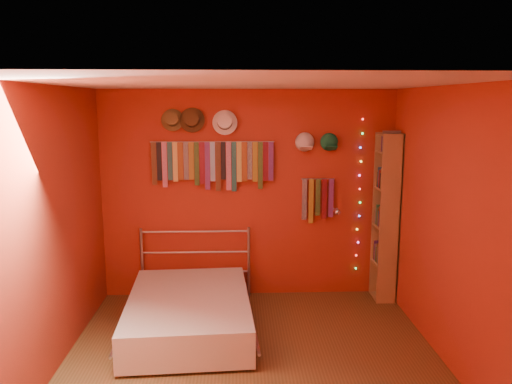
{
  "coord_description": "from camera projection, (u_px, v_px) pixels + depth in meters",
  "views": [
    {
      "loc": [
        -0.14,
        -4.14,
        2.35
      ],
      "look_at": [
        0.06,
        0.9,
        1.44
      ],
      "focal_mm": 35.0,
      "sensor_mm": 36.0,
      "label": 1
    }
  ],
  "objects": [
    {
      "name": "ceiling",
      "position": [
        253.0,
        83.0,
        4.05
      ],
      "size": [
        3.5,
        3.5,
        0.02
      ],
      "primitive_type": "cube",
      "color": "white",
      "rests_on": "back_wall"
    },
    {
      "name": "fairy_lights",
      "position": [
        359.0,
        196.0,
        6.01
      ],
      "size": [
        0.05,
        0.02,
        1.85
      ],
      "color": "#FF3333",
      "rests_on": "back_wall"
    },
    {
      "name": "right_wall",
      "position": [
        454.0,
        230.0,
        4.34
      ],
      "size": [
        0.02,
        3.5,
        2.5
      ],
      "primitive_type": "cube",
      "color": "maroon",
      "rests_on": "ground"
    },
    {
      "name": "small_tie_rack",
      "position": [
        317.0,
        198.0,
        5.97
      ],
      "size": [
        0.4,
        0.03,
        0.55
      ],
      "color": "#AAAAAF",
      "rests_on": "back_wall"
    },
    {
      "name": "fedora_brown",
      "position": [
        192.0,
        119.0,
        5.72
      ],
      "size": [
        0.29,
        0.16,
        0.29
      ],
      "rotation": [
        1.36,
        0.0,
        0.0
      ],
      "color": "#483319",
      "rests_on": "back_wall"
    },
    {
      "name": "bookshelf",
      "position": [
        389.0,
        217.0,
        5.88
      ],
      "size": [
        0.25,
        0.34,
        2.0
      ],
      "color": "#A07648",
      "rests_on": "ground"
    },
    {
      "name": "cap_white",
      "position": [
        305.0,
        142.0,
        5.85
      ],
      "size": [
        0.2,
        0.25,
        0.2
      ],
      "color": "silver",
      "rests_on": "back_wall"
    },
    {
      "name": "fedora_olive",
      "position": [
        172.0,
        119.0,
        5.71
      ],
      "size": [
        0.26,
        0.14,
        0.26
      ],
      "rotation": [
        1.36,
        0.0,
        0.0
      ],
      "color": "brown",
      "rests_on": "back_wall"
    },
    {
      "name": "back_wall",
      "position": [
        248.0,
        195.0,
        6.0
      ],
      "size": [
        3.5,
        0.02,
        2.5
      ],
      "primitive_type": "cube",
      "color": "maroon",
      "rests_on": "ground"
    },
    {
      "name": "cap_green",
      "position": [
        329.0,
        142.0,
        5.87
      ],
      "size": [
        0.19,
        0.24,
        0.19
      ],
      "color": "#187041",
      "rests_on": "back_wall"
    },
    {
      "name": "ground",
      "position": [
        253.0,
        366.0,
        4.5
      ],
      "size": [
        3.5,
        3.5,
        0.0
      ],
      "primitive_type": "plane",
      "color": "brown",
      "rests_on": "ground"
    },
    {
      "name": "tie_rack",
      "position": [
        213.0,
        162.0,
        5.84
      ],
      "size": [
        1.45,
        0.03,
        0.59
      ],
      "color": "#AAAAAF",
      "rests_on": "back_wall"
    },
    {
      "name": "left_wall",
      "position": [
        46.0,
        234.0,
        4.21
      ],
      "size": [
        0.02,
        3.5,
        2.5
      ],
      "primitive_type": "cube",
      "color": "maroon",
      "rests_on": "ground"
    },
    {
      "name": "reading_lamp",
      "position": [
        337.0,
        211.0,
        5.84
      ],
      "size": [
        0.07,
        0.29,
        0.09
      ],
      "color": "#AAAAAF",
      "rests_on": "back_wall"
    },
    {
      "name": "fedora_white",
      "position": [
        225.0,
        122.0,
        5.73
      ],
      "size": [
        0.29,
        0.16,
        0.29
      ],
      "rotation": [
        1.36,
        0.0,
        0.0
      ],
      "color": "white",
      "rests_on": "back_wall"
    },
    {
      "name": "bed",
      "position": [
        189.0,
        312.0,
        5.16
      ],
      "size": [
        1.41,
        1.84,
        0.87
      ],
      "rotation": [
        0.0,
        0.0,
        0.06
      ],
      "color": "#AAAAAF",
      "rests_on": "ground"
    }
  ]
}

